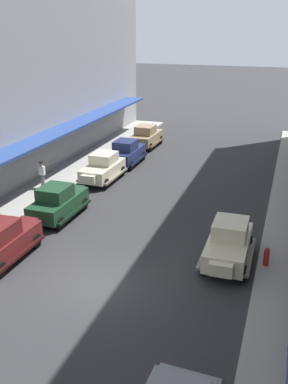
# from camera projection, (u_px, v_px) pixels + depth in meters

# --- Properties ---
(ground_plane) EXTENTS (200.00, 200.00, 0.00)m
(ground_plane) POSITION_uv_depth(u_px,v_px,m) (96.00, 284.00, 17.65)
(ground_plane) COLOR #2D2D30
(parked_car_1) EXTENTS (2.16, 4.27, 1.84)m
(parked_car_1) POSITION_uv_depth(u_px,v_px,m) (126.00, 152.00, 32.48)
(parked_car_1) COLOR #19234C
(parked_car_1) RESTS_ON ground
(parked_car_2) EXTENTS (2.20, 4.28, 1.84)m
(parked_car_2) POSITION_uv_depth(u_px,v_px,m) (103.00, 167.00, 29.00)
(parked_car_2) COLOR beige
(parked_car_2) RESTS_ON ground
(parked_car_3) EXTENTS (2.22, 4.29, 1.84)m
(parked_car_3) POSITION_uv_depth(u_px,v_px,m) (146.00, 136.00, 37.10)
(parked_car_3) COLOR #997F5B
(parked_car_3) RESTS_ON ground
(parked_car_4) EXTENTS (2.15, 4.26, 1.84)m
(parked_car_4) POSITION_uv_depth(u_px,v_px,m) (1.00, 240.00, 19.25)
(parked_car_4) COLOR #591919
(parked_car_4) RESTS_ON ground
(parked_car_5) EXTENTS (2.16, 4.27, 1.84)m
(parked_car_5) POSITION_uv_depth(u_px,v_px,m) (58.00, 201.00, 23.46)
(parked_car_5) COLOR #193D23
(parked_car_5) RESTS_ON ground
(parked_car_6) EXTENTS (2.18, 4.27, 1.84)m
(parked_car_6) POSITION_uv_depth(u_px,v_px,m) (229.00, 242.00, 19.05)
(parked_car_6) COLOR beige
(parked_car_6) RESTS_ON ground
(fire_hydrant) EXTENTS (0.24, 0.24, 0.82)m
(fire_hydrant) POSITION_uv_depth(u_px,v_px,m) (266.00, 256.00, 18.64)
(fire_hydrant) COLOR #B21E19
(fire_hydrant) RESTS_ON sidewalk_right
(pedestrian_2) EXTENTS (0.36, 0.28, 1.67)m
(pedestrian_2) POSITION_uv_depth(u_px,v_px,m) (42.00, 175.00, 27.33)
(pedestrian_2) COLOR slate
(pedestrian_2) RESTS_ON sidewalk_left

